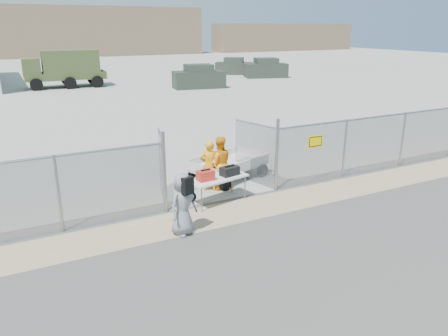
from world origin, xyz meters
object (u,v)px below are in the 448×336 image
security_worker_left (209,166)px  utility_trailer (229,167)px  visitor (183,204)px  security_worker_right (219,163)px  folding_table (218,190)px

security_worker_left → utility_trailer: 1.48m
utility_trailer → visitor: bearing=-152.2°
security_worker_right → visitor: size_ratio=1.08×
security_worker_right → security_worker_left: bearing=6.9°
security_worker_left → security_worker_right: security_worker_right is taller
security_worker_right → visitor: bearing=60.5°
folding_table → utility_trailer: bearing=41.6°
folding_table → security_worker_left: security_worker_left is taller
folding_table → security_worker_right: 1.31m
folding_table → visitor: visitor is taller
folding_table → security_worker_left: bearing=66.4°
folding_table → security_worker_left: size_ratio=1.12×
folding_table → security_worker_right: (0.59, 1.05, 0.52)m
security_worker_right → visitor: 3.57m
utility_trailer → security_worker_left: bearing=-165.0°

